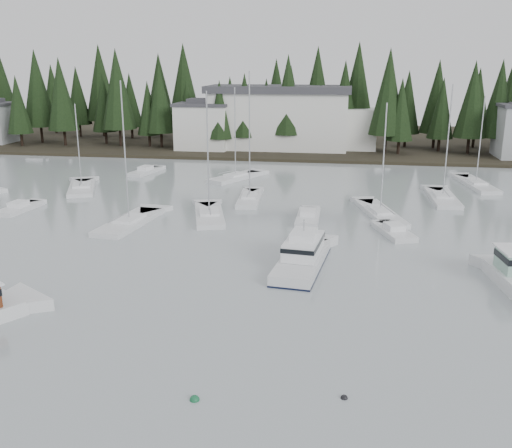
{
  "coord_description": "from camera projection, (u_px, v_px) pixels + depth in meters",
  "views": [
    {
      "loc": [
        7.03,
        -19.34,
        15.28
      ],
      "look_at": [
        -0.04,
        25.1,
        2.5
      ],
      "focal_mm": 40.0,
      "sensor_mm": 36.0,
      "label": 1
    }
  ],
  "objects": [
    {
      "name": "sailboat_3",
      "position": [
        380.0,
        215.0,
        59.02
      ],
      "size": [
        5.28,
        11.05,
        12.02
      ],
      "rotation": [
        0.0,
        0.0,
        1.83
      ],
      "color": "silver",
      "rests_on": "ground"
    },
    {
      "name": "sailboat_12",
      "position": [
        209.0,
        217.0,
        58.35
      ],
      "size": [
        5.24,
        9.81,
        13.19
      ],
      "rotation": [
        0.0,
        0.0,
        1.85
      ],
      "color": "silver",
      "rests_on": "ground"
    },
    {
      "name": "harbor_inn",
      "position": [
        291.0,
        118.0,
        100.71
      ],
      "size": [
        29.5,
        11.5,
        10.9
      ],
      "color": "silver",
      "rests_on": "ground"
    },
    {
      "name": "sailboat_0",
      "position": [
        250.0,
        200.0,
        65.34
      ],
      "size": [
        3.08,
        8.85,
        14.95
      ],
      "rotation": [
        0.0,
        0.0,
        1.65
      ],
      "color": "silver",
      "rests_on": "ground"
    },
    {
      "name": "sailboat_7",
      "position": [
        442.0,
        199.0,
        65.7
      ],
      "size": [
        3.04,
        9.73,
        13.58
      ],
      "rotation": [
        0.0,
        0.0,
        1.6
      ],
      "color": "silver",
      "rests_on": "ground"
    },
    {
      "name": "sailboat_11",
      "position": [
        82.0,
        189.0,
        71.0
      ],
      "size": [
        6.36,
        9.85,
        11.07
      ],
      "rotation": [
        0.0,
        0.0,
        1.96
      ],
      "color": "silver",
      "rests_on": "ground"
    },
    {
      "name": "sailboat_2",
      "position": [
        236.0,
        178.0,
        77.5
      ],
      "size": [
        6.69,
        9.2,
        12.71
      ],
      "rotation": [
        0.0,
        0.0,
        1.07
      ],
      "color": "silver",
      "rests_on": "ground"
    },
    {
      "name": "ground",
      "position": [
        162.0,
        445.0,
        23.62
      ],
      "size": [
        260.0,
        260.0,
        0.0
      ],
      "primitive_type": "plane",
      "color": "#8F989A",
      "rests_on": "ground"
    },
    {
      "name": "mooring_buoy_dark",
      "position": [
        344.0,
        398.0,
        26.91
      ],
      "size": [
        0.35,
        0.35,
        0.35
      ],
      "primitive_type": "sphere",
      "color": "black",
      "rests_on": "ground"
    },
    {
      "name": "runabout_0",
      "position": [
        19.0,
        209.0,
        60.93
      ],
      "size": [
        2.72,
        6.07,
        1.42
      ],
      "rotation": [
        0.0,
        0.0,
        1.48
      ],
      "color": "silver",
      "rests_on": "ground"
    },
    {
      "name": "sailboat_9",
      "position": [
        129.0,
        224.0,
        55.74
      ],
      "size": [
        4.06,
        10.21,
        14.24
      ],
      "rotation": [
        0.0,
        0.0,
        1.46
      ],
      "color": "silver",
      "rests_on": "ground"
    },
    {
      "name": "conifer_treeline",
      "position": [
        308.0,
        148.0,
        105.31
      ],
      "size": [
        200.0,
        22.0,
        20.0
      ],
      "primitive_type": null,
      "color": "black",
      "rests_on": "ground"
    },
    {
      "name": "house_west",
      "position": [
        203.0,
        125.0,
        100.11
      ],
      "size": [
        9.54,
        7.42,
        8.75
      ],
      "color": "silver",
      "rests_on": "ground"
    },
    {
      "name": "far_shore_land",
      "position": [
        312.0,
        140.0,
        115.76
      ],
      "size": [
        240.0,
        54.0,
        1.0
      ],
      "primitive_type": "cube",
      "color": "black",
      "rests_on": "ground"
    },
    {
      "name": "mooring_buoy_green",
      "position": [
        195.0,
        400.0,
        26.77
      ],
      "size": [
        0.48,
        0.48,
        0.48
      ],
      "primitive_type": "sphere",
      "color": "#145933",
      "rests_on": "ground"
    },
    {
      "name": "runabout_4",
      "position": [
        308.0,
        218.0,
        57.49
      ],
      "size": [
        2.24,
        6.61,
        1.42
      ],
      "rotation": [
        0.0,
        0.0,
        1.58
      ],
      "color": "silver",
      "rests_on": "ground"
    },
    {
      "name": "cabin_cruiser_center",
      "position": [
        302.0,
        258.0,
        44.3
      ],
      "size": [
        4.15,
        10.15,
        4.24
      ],
      "rotation": [
        0.0,
        0.0,
        1.46
      ],
      "color": "silver",
      "rests_on": "ground"
    },
    {
      "name": "sailboat_8",
      "position": [
        476.0,
        186.0,
        73.11
      ],
      "size": [
        4.19,
        11.13,
        11.84
      ],
      "rotation": [
        0.0,
        0.0,
        1.72
      ],
      "color": "silver",
      "rests_on": "ground"
    },
    {
      "name": "runabout_1",
      "position": [
        394.0,
        233.0,
        52.53
      ],
      "size": [
        3.94,
        6.14,
        1.42
      ],
      "rotation": [
        0.0,
        0.0,
        1.9
      ],
      "color": "silver",
      "rests_on": "ground"
    },
    {
      "name": "runabout_3",
      "position": [
        146.0,
        172.0,
        81.61
      ],
      "size": [
        3.39,
        7.02,
        1.42
      ],
      "rotation": [
        0.0,
        0.0,
        1.39
      ],
      "color": "silver",
      "rests_on": "ground"
    }
  ]
}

